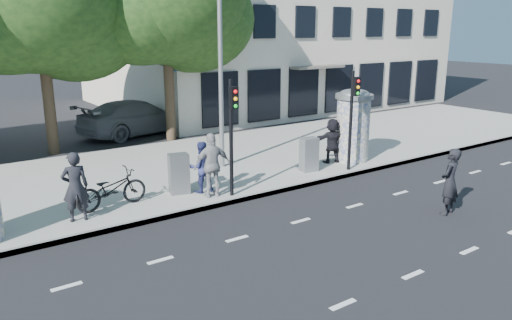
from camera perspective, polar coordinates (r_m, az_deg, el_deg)
ground at (r=12.35m, az=9.36°, el=-8.89°), size 120.00×120.00×0.00m
sidewalk at (r=18.10m, az=-7.34°, el=-0.78°), size 40.00×8.00×0.15m
curb at (r=14.87m, az=-0.19°, el=-4.18°), size 40.00×0.10×0.16m
lane_dash_near at (r=11.05m, az=17.50°, el=-12.39°), size 32.00×0.12×0.01m
lane_dash_far at (r=13.29m, az=5.14°, el=-6.95°), size 32.00×0.12×0.01m
ad_column_right at (r=18.63m, az=11.02°, el=4.13°), size 1.36×1.36×2.65m
traffic_pole_near at (r=14.18m, az=-2.76°, el=3.88°), size 0.22×0.31×3.40m
traffic_pole_far at (r=17.18m, az=10.97°, el=5.58°), size 0.22×0.31×3.40m
street_lamp at (r=17.07m, az=-4.03°, el=14.40°), size 0.25×0.93×8.00m
building at (r=34.41m, az=0.64°, el=16.70°), size 20.30×15.85×12.00m
ped_b at (r=13.38m, az=-19.96°, el=-2.89°), size 0.71×0.52×1.81m
ped_c at (r=14.91m, az=-6.30°, el=-0.80°), size 0.84×0.70×1.55m
ped_e at (r=14.43m, az=-5.02°, el=-0.60°), size 1.19×0.79×1.89m
ped_f at (r=18.29m, az=8.70°, el=2.20°), size 1.61×1.00×1.63m
man_road at (r=14.42m, az=21.27°, el=-2.32°), size 0.76×0.59×1.84m
bicycle at (r=14.16m, az=-16.20°, el=-3.22°), size 0.86×2.06×1.05m
cabinet_left at (r=14.92m, az=-8.80°, el=-1.56°), size 0.66×0.54×1.20m
cabinet_right at (r=17.13m, az=6.08°, el=0.63°), size 0.62×0.49×1.17m
car_right at (r=24.36m, az=-13.52°, el=4.79°), size 3.60×6.04×1.64m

